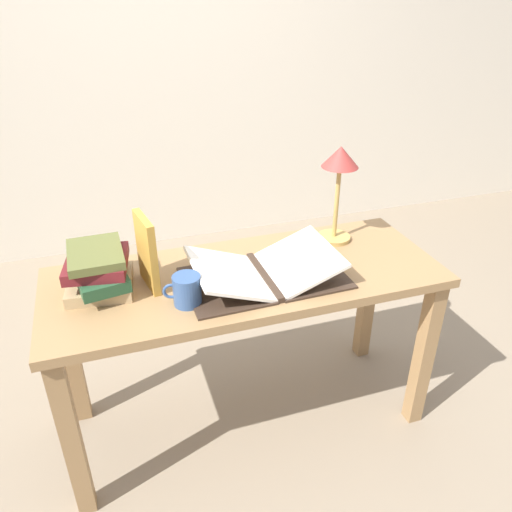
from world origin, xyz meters
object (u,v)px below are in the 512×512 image
Objects in this scene: open_book at (264,272)px; coffee_mug at (187,290)px; book_stack_tall at (98,270)px; book_standing_upright at (147,252)px; reading_lamp at (339,171)px.

open_book is 0.30m from coffee_mug.
open_book is at bearing -11.29° from book_stack_tall.
book_standing_upright reaches higher than coffee_mug.
book_standing_upright is (-0.39, 0.09, 0.10)m from open_book.
open_book is 2.22× the size of book_standing_upright.
coffee_mug is (0.27, -0.18, -0.02)m from book_stack_tall.
open_book is 4.58× the size of coffee_mug.
book_stack_tall reaches higher than coffee_mug.
book_standing_upright is 0.80m from reading_lamp.
book_standing_upright is 0.66× the size of reading_lamp.
book_stack_tall is at bearing 167.38° from open_book.
book_stack_tall is (-0.56, 0.11, 0.05)m from open_book.
reading_lamp is at bearing -0.82° from book_standing_upright.
coffee_mug reaches higher than open_book.
reading_lamp is at bearing 27.58° from open_book.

